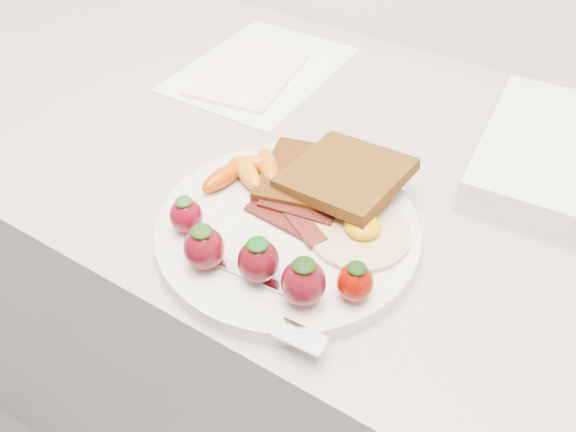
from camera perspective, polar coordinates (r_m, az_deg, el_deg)
The scene contains 11 objects.
counter at distance 1.03m, azimuth 4.85°, elevation -14.41°, with size 2.00×0.60×0.90m, color gray.
plate at distance 0.58m, azimuth 0.00°, elevation -1.37°, with size 0.27×0.27×0.02m, color silver.
toast_lower at distance 0.62m, azimuth 2.46°, elevation 3.98°, with size 0.11×0.11×0.01m, color black.
toast_upper at distance 0.60m, azimuth 5.88°, elevation 4.21°, with size 0.11×0.11×0.01m, color #3D280A.
fried_egg at distance 0.56m, azimuth 7.32°, elevation -1.52°, with size 0.13×0.13×0.02m.
bacon_strips at distance 0.57m, azimuth 0.41°, elevation -0.01°, with size 0.10×0.06×0.01m.
baby_carrots at distance 0.62m, azimuth -4.10°, elevation 4.66°, with size 0.08×0.10×0.02m.
strawberries at distance 0.51m, azimuth -2.97°, elevation -4.33°, with size 0.21×0.08×0.05m.
fork at distance 0.50m, azimuth -2.47°, elevation -8.31°, with size 0.17×0.05×0.00m.
paper_sheet at distance 0.86m, azimuth -2.77°, elevation 14.69°, with size 0.20×0.27×0.00m, color white.
notepad at distance 0.85m, azimuth -3.99°, elevation 14.29°, with size 0.12×0.18×0.01m, color white.
Camera 1 is at (0.22, 1.20, 1.32)m, focal length 35.00 mm.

